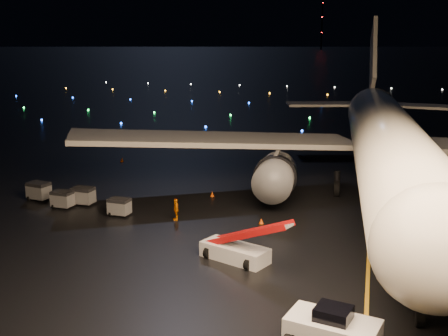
{
  "coord_description": "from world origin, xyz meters",
  "views": [
    {
      "loc": [
        11.69,
        -30.33,
        15.17
      ],
      "look_at": [
        0.4,
        12.0,
        5.0
      ],
      "focal_mm": 45.0,
      "sensor_mm": 36.0,
      "label": 1
    }
  ],
  "objects_px": {
    "belt_loader": "(235,236)",
    "airliner": "(387,103)",
    "baggage_cart_1": "(83,196)",
    "baggage_cart_3": "(39,191)",
    "baggage_cart_2": "(63,199)",
    "pushback_tug": "(333,327)",
    "baggage_cart_0": "(119,207)",
    "crew_c": "(176,209)"
  },
  "relations": [
    {
      "from": "belt_loader",
      "to": "crew_c",
      "type": "bearing_deg",
      "value": 156.05
    },
    {
      "from": "belt_loader",
      "to": "pushback_tug",
      "type": "bearing_deg",
      "value": -30.42
    },
    {
      "from": "airliner",
      "to": "baggage_cart_0",
      "type": "bearing_deg",
      "value": -151.62
    },
    {
      "from": "crew_c",
      "to": "baggage_cart_0",
      "type": "distance_m",
      "value": 5.2
    },
    {
      "from": "baggage_cart_0",
      "to": "pushback_tug",
      "type": "bearing_deg",
      "value": -35.92
    },
    {
      "from": "airliner",
      "to": "baggage_cart_0",
      "type": "relative_size",
      "value": 35.45
    },
    {
      "from": "baggage_cart_0",
      "to": "belt_loader",
      "type": "bearing_deg",
      "value": -25.6
    },
    {
      "from": "baggage_cart_2",
      "to": "belt_loader",
      "type": "bearing_deg",
      "value": -19.38
    },
    {
      "from": "belt_loader",
      "to": "airliner",
      "type": "bearing_deg",
      "value": 86.87
    },
    {
      "from": "belt_loader",
      "to": "baggage_cart_3",
      "type": "height_order",
      "value": "belt_loader"
    },
    {
      "from": "baggage_cart_1",
      "to": "baggage_cart_3",
      "type": "relative_size",
      "value": 0.96
    },
    {
      "from": "crew_c",
      "to": "baggage_cart_0",
      "type": "xyz_separation_m",
      "value": [
        -5.2,
        -0.1,
        -0.18
      ]
    },
    {
      "from": "baggage_cart_0",
      "to": "crew_c",
      "type": "bearing_deg",
      "value": 6.06
    },
    {
      "from": "belt_loader",
      "to": "baggage_cart_2",
      "type": "bearing_deg",
      "value": 178.66
    },
    {
      "from": "crew_c",
      "to": "baggage_cart_1",
      "type": "distance_m",
      "value": 10.1
    },
    {
      "from": "airliner",
      "to": "baggage_cart_3",
      "type": "bearing_deg",
      "value": -163.87
    },
    {
      "from": "baggage_cart_1",
      "to": "baggage_cart_3",
      "type": "bearing_deg",
      "value": 179.98
    },
    {
      "from": "belt_loader",
      "to": "crew_c",
      "type": "distance_m",
      "value": 10.11
    },
    {
      "from": "airliner",
      "to": "belt_loader",
      "type": "height_order",
      "value": "airliner"
    },
    {
      "from": "baggage_cart_1",
      "to": "baggage_cart_3",
      "type": "xyz_separation_m",
      "value": [
        -4.87,
        0.3,
        0.04
      ]
    },
    {
      "from": "airliner",
      "to": "baggage_cart_1",
      "type": "height_order",
      "value": "airliner"
    },
    {
      "from": "airliner",
      "to": "belt_loader",
      "type": "xyz_separation_m",
      "value": [
        -10.05,
        -21.14,
        -7.29
      ]
    },
    {
      "from": "belt_loader",
      "to": "baggage_cart_1",
      "type": "xyz_separation_m",
      "value": [
        -16.86,
        9.35,
        -0.91
      ]
    },
    {
      "from": "pushback_tug",
      "to": "baggage_cart_0",
      "type": "height_order",
      "value": "pushback_tug"
    },
    {
      "from": "baggage_cart_3",
      "to": "baggage_cart_0",
      "type": "bearing_deg",
      "value": -3.08
    },
    {
      "from": "crew_c",
      "to": "baggage_cart_3",
      "type": "height_order",
      "value": "crew_c"
    },
    {
      "from": "baggage_cart_2",
      "to": "airliner",
      "type": "bearing_deg",
      "value": 29.24
    },
    {
      "from": "pushback_tug",
      "to": "baggage_cart_3",
      "type": "relative_size",
      "value": 2.23
    },
    {
      "from": "belt_loader",
      "to": "baggage_cart_0",
      "type": "bearing_deg",
      "value": 171.76
    },
    {
      "from": "pushback_tug",
      "to": "crew_c",
      "type": "relative_size",
      "value": 2.4
    },
    {
      "from": "airliner",
      "to": "baggage_cart_2",
      "type": "distance_m",
      "value": 32.25
    },
    {
      "from": "baggage_cart_1",
      "to": "baggage_cart_0",
      "type": "bearing_deg",
      "value": -21.36
    },
    {
      "from": "baggage_cart_3",
      "to": "belt_loader",
      "type": "bearing_deg",
      "value": -12.55
    },
    {
      "from": "airliner",
      "to": "baggage_cart_1",
      "type": "distance_m",
      "value": 30.5
    },
    {
      "from": "baggage_cart_0",
      "to": "baggage_cart_1",
      "type": "distance_m",
      "value": 5.16
    },
    {
      "from": "crew_c",
      "to": "airliner",
      "type": "bearing_deg",
      "value": 101.13
    },
    {
      "from": "baggage_cart_0",
      "to": "baggage_cart_2",
      "type": "relative_size",
      "value": 0.98
    },
    {
      "from": "baggage_cart_0",
      "to": "baggage_cart_3",
      "type": "bearing_deg",
      "value": 170.46
    },
    {
      "from": "baggage_cart_0",
      "to": "baggage_cart_1",
      "type": "bearing_deg",
      "value": 160.1
    },
    {
      "from": "airliner",
      "to": "pushback_tug",
      "type": "xyz_separation_m",
      "value": [
        -2.6,
        -30.93,
        -7.94
      ]
    },
    {
      "from": "airliner",
      "to": "baggage_cart_3",
      "type": "relative_size",
      "value": 31.35
    },
    {
      "from": "airliner",
      "to": "belt_loader",
      "type": "distance_m",
      "value": 24.52
    }
  ]
}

